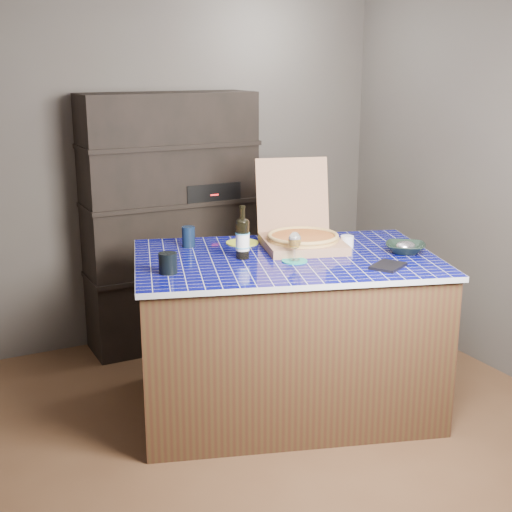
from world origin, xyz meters
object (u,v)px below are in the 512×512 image
mead_bottle (243,238)px  bowl (405,248)px  wine_glass (295,241)px  pizza_box (302,235)px  dvd_case (388,266)px  kitchen_island (285,333)px

mead_bottle → bowl: bearing=-19.7°
wine_glass → pizza_box: bearing=52.5°
mead_bottle → wine_glass: size_ratio=1.88×
mead_bottle → dvd_case: mead_bottle is taller
kitchen_island → wine_glass: (-0.01, -0.11, 0.58)m
mead_bottle → wine_glass: mead_bottle is taller
mead_bottle → bowl: 0.95m
kitchen_island → wine_glass: bearing=-76.4°
kitchen_island → wine_glass: size_ratio=12.08×
kitchen_island → mead_bottle: 0.63m
wine_glass → dvd_case: 0.52m
wine_glass → bowl: bearing=-11.2°
kitchen_island → pizza_box: 0.59m
dvd_case → bowl: bearing=96.7°
pizza_box → dvd_case: 0.62m
wine_glass → mead_bottle: bearing=140.7°
dvd_case → bowl: 0.34m
kitchen_island → pizza_box: bearing=55.8°
mead_bottle → dvd_case: bearing=-39.9°
pizza_box → wine_glass: size_ratio=4.09×
mead_bottle → pizza_box: bearing=9.1°
pizza_box → mead_bottle: bearing=-154.8°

